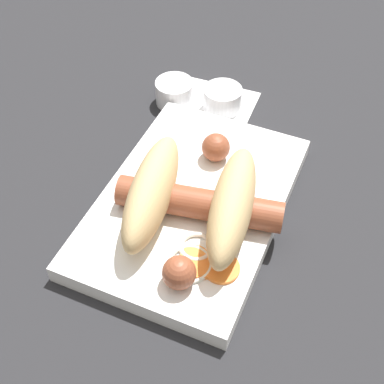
# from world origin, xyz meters

# --- Properties ---
(ground_plane) EXTENTS (3.00, 3.00, 0.00)m
(ground_plane) POSITION_xyz_m (0.00, 0.00, 0.00)
(ground_plane) COLOR #232326
(food_tray) EXTENTS (0.27, 0.18, 0.02)m
(food_tray) POSITION_xyz_m (0.00, 0.00, 0.01)
(food_tray) COLOR white
(food_tray) RESTS_ON ground_plane
(bread_roll) EXTENTS (0.17, 0.15, 0.06)m
(bread_roll) POSITION_xyz_m (0.02, 0.01, 0.05)
(bread_roll) COLOR tan
(bread_roll) RESTS_ON food_tray
(sausage) EXTENTS (0.20, 0.17, 0.03)m
(sausage) POSITION_xyz_m (0.02, 0.02, 0.04)
(sausage) COLOR brown
(sausage) RESTS_ON food_tray
(pickled_veggies) EXTENTS (0.06, 0.08, 0.00)m
(pickled_veggies) POSITION_xyz_m (0.07, 0.04, 0.02)
(pickled_veggies) COLOR orange
(pickled_veggies) RESTS_ON food_tray
(napkin) EXTENTS (0.11, 0.11, 0.00)m
(napkin) POSITION_xyz_m (-0.17, -0.05, 0.00)
(napkin) COLOR white
(napkin) RESTS_ON ground_plane
(condiment_cup_near) EXTENTS (0.05, 0.05, 0.03)m
(condiment_cup_near) POSITION_xyz_m (-0.18, -0.03, 0.01)
(condiment_cup_near) COLOR white
(condiment_cup_near) RESTS_ON ground_plane
(condiment_cup_far) EXTENTS (0.05, 0.05, 0.03)m
(condiment_cup_far) POSITION_xyz_m (-0.16, -0.10, 0.01)
(condiment_cup_far) COLOR white
(condiment_cup_far) RESTS_ON ground_plane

